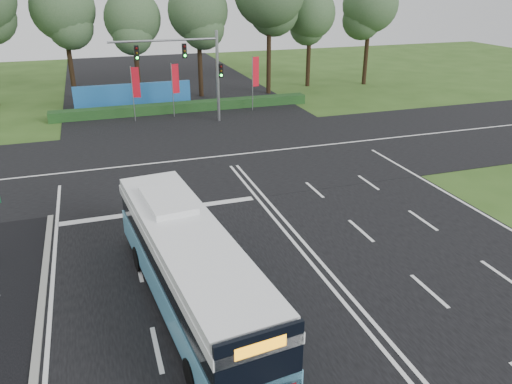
% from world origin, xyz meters
% --- Properties ---
extents(ground, '(120.00, 120.00, 0.00)m').
position_xyz_m(ground, '(0.00, 0.00, 0.00)').
color(ground, '#2F4E1A').
rests_on(ground, ground).
extents(road_main, '(20.00, 120.00, 0.04)m').
position_xyz_m(road_main, '(0.00, 0.00, 0.02)').
color(road_main, black).
rests_on(road_main, ground).
extents(road_cross, '(120.00, 14.00, 0.05)m').
position_xyz_m(road_cross, '(0.00, 12.00, 0.03)').
color(road_cross, black).
rests_on(road_cross, ground).
extents(kerb_strip, '(0.25, 18.00, 0.12)m').
position_xyz_m(kerb_strip, '(-10.10, -3.00, 0.06)').
color(kerb_strip, gray).
rests_on(kerb_strip, ground).
extents(city_bus, '(3.55, 11.56, 3.27)m').
position_xyz_m(city_bus, '(-5.14, -3.19, 1.64)').
color(city_bus, '#56A2C8').
rests_on(city_bus, ground).
extents(banner_flag_left, '(0.63, 0.23, 4.39)m').
position_xyz_m(banner_flag_left, '(-4.17, 22.45, 2.87)').
color(banner_flag_left, gray).
rests_on(banner_flag_left, ground).
extents(banner_flag_mid, '(0.63, 0.20, 4.38)m').
position_xyz_m(banner_flag_mid, '(-0.95, 23.04, 2.86)').
color(banner_flag_mid, gray).
rests_on(banner_flag_mid, ground).
extents(banner_flag_right, '(0.66, 0.24, 4.63)m').
position_xyz_m(banner_flag_right, '(5.90, 23.09, 3.02)').
color(banner_flag_right, gray).
rests_on(banner_flag_right, ground).
extents(traffic_light_gantry, '(8.41, 0.28, 7.00)m').
position_xyz_m(traffic_light_gantry, '(0.21, 20.50, 4.66)').
color(traffic_light_gantry, gray).
rests_on(traffic_light_gantry, ground).
extents(hedge, '(22.00, 1.20, 0.80)m').
position_xyz_m(hedge, '(0.00, 24.50, 0.40)').
color(hedge, '#143718').
rests_on(hedge, ground).
extents(blue_hoarding, '(10.00, 0.30, 2.20)m').
position_xyz_m(blue_hoarding, '(-4.00, 27.00, 1.10)').
color(blue_hoarding, '#1E5FA5').
rests_on(blue_hoarding, ground).
extents(eucalyptus_row, '(46.95, 9.68, 12.81)m').
position_xyz_m(eucalyptus_row, '(-0.06, 31.09, 8.31)').
color(eucalyptus_row, black).
rests_on(eucalyptus_row, ground).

